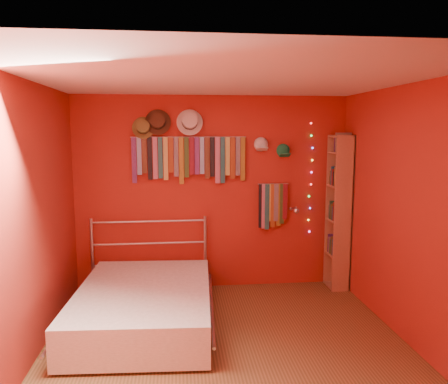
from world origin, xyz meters
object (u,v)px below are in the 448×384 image
object	(u,v)px
tie_rack	(190,157)
reading_lamp	(295,210)
bookshelf	(342,211)
bed	(144,305)

from	to	relation	value
tie_rack	reading_lamp	xyz separation A→B (m)	(1.33, -0.17, -0.68)
bookshelf	bed	world-z (taller)	bookshelf
tie_rack	bookshelf	bearing A→B (deg)	-4.54
reading_lamp	bed	xyz separation A→B (m)	(-1.86, -0.87, -0.82)
bookshelf	bed	bearing A→B (deg)	-160.18
tie_rack	bookshelf	distance (m)	2.08
reading_lamp	bed	size ratio (longest dim) A/B	0.15
tie_rack	bed	world-z (taller)	tie_rack
tie_rack	bookshelf	xyz separation A→B (m)	(1.95, -0.16, -0.71)
bookshelf	bed	distance (m)	2.75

